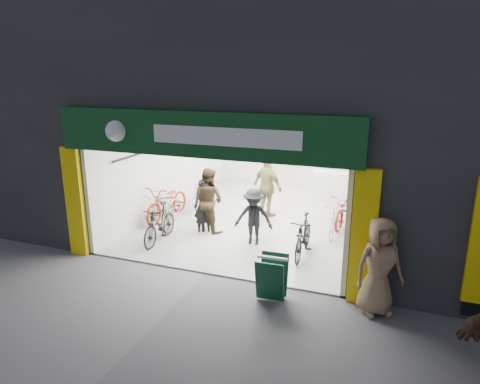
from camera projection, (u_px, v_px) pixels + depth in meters
The scene contains 15 objects.
ground at pixel (204, 274), 9.27m from camera, with size 60.00×60.00×0.00m, color #56565B.
building at pixel (303, 68), 12.30m from camera, with size 17.00×10.27×8.00m.
bike_left_front at pixel (163, 208), 12.32m from camera, with size 0.58×1.66×0.87m, color #AAA9AE.
bike_left_midfront at pixel (160, 224), 10.84m from camera, with size 0.47×1.67×1.00m, color black.
bike_left_midback at pixel (167, 202), 12.54m from camera, with size 0.71×2.05×1.07m, color maroon.
bike_left_back at pixel (202, 194), 13.51m from camera, with size 0.46×1.61×0.97m, color silver.
bike_right_front at pixel (303, 236), 10.04m from camera, with size 0.47×1.66×1.00m, color black.
bike_right_mid at pixel (346, 210), 12.04m from camera, with size 0.64×1.83×0.96m, color maroon.
bike_right_back at pixel (336, 219), 11.32m from camera, with size 0.44×1.56×0.94m, color silver.
customer_a at pixel (204, 207), 11.44m from camera, with size 0.54×0.36×1.48m, color black.
customer_b at pixel (209, 200), 11.49m from camera, with size 0.87×0.67×1.78m, color #372919.
customer_c at pixel (254, 218), 10.59m from camera, with size 0.96×0.55×1.48m, color black.
customer_d at pixel (268, 187), 12.64m from camera, with size 1.11×0.46×1.89m, color olive.
pedestrian_near at pixel (379, 266), 7.56m from camera, with size 0.88×0.58×1.81m, color #876B4F.
sandwich_board at pixel (272, 277), 8.14m from camera, with size 0.58×0.58×0.85m.
Camera 1 is at (3.65, -7.64, 4.23)m, focal length 32.00 mm.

